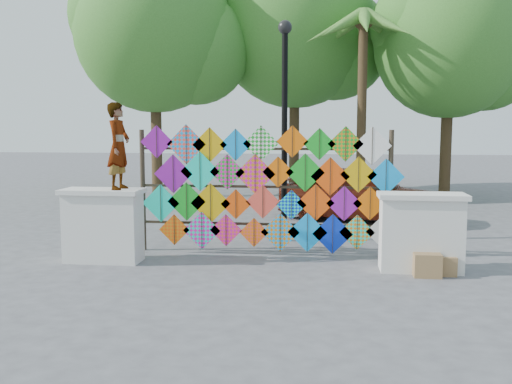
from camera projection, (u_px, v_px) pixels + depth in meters
The scene contains 13 objects.
ground at pixel (258, 263), 9.88m from camera, with size 80.00×80.00×0.00m, color slate.
parapet_left at pixel (103, 225), 9.93m from camera, with size 1.40×0.65×1.28m.
parapet_right at pixel (421, 232), 9.28m from camera, with size 1.40×0.65×1.28m.
kite_rack at pixel (267, 189), 10.44m from camera, with size 4.94×0.24×2.40m.
tree_west at pixel (158, 34), 18.70m from camera, with size 5.85×5.20×8.01m.
tree_mid at pixel (298, 29), 20.08m from camera, with size 6.30×5.60×8.61m.
tree_east at pixel (452, 43), 18.09m from camera, with size 5.40×4.80×7.42m.
palm_tree at pixel (363, 39), 16.94m from camera, with size 3.62×3.62×5.83m.
vendor_woman at pixel (119, 146), 9.74m from camera, with size 0.54×0.36×1.49m, color #99999E.
sedan at pixel (361, 193), 14.27m from camera, with size 1.67×4.14×1.41m, color #4D190D.
lamppost at pixel (285, 110), 11.51m from camera, with size 0.28×0.28×4.46m.
cardboard_box_near at pixel (427, 264), 9.01m from camera, with size 0.42×0.37×0.37m, color #916746.
cardboard_box_far at pixel (444, 265), 9.10m from camera, with size 0.36×0.34×0.31m, color #916746.
Camera 1 is at (1.14, -9.61, 2.36)m, focal length 40.00 mm.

